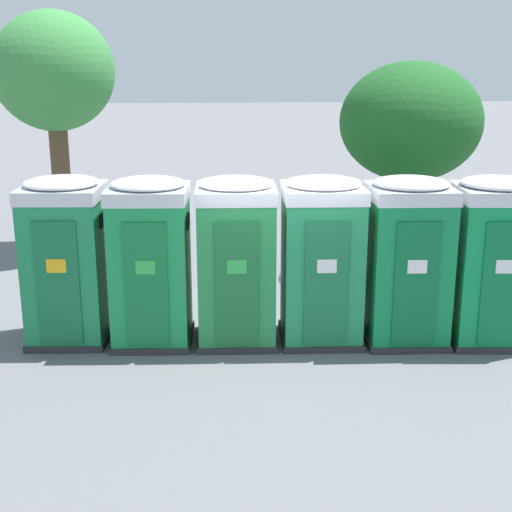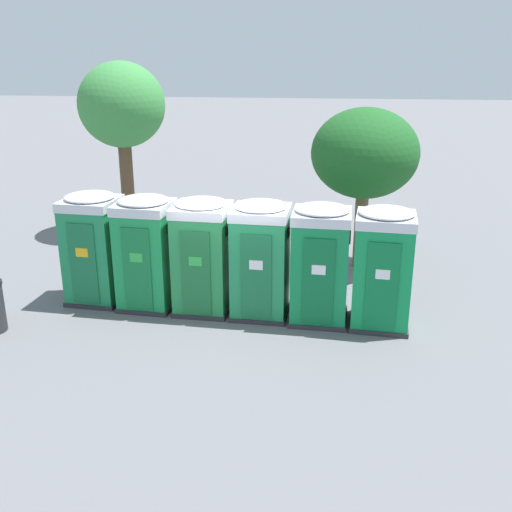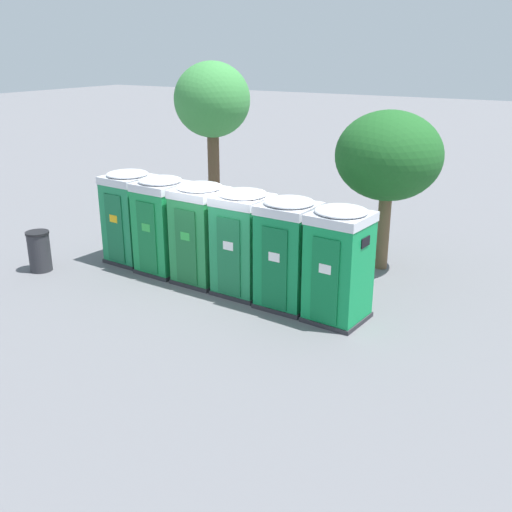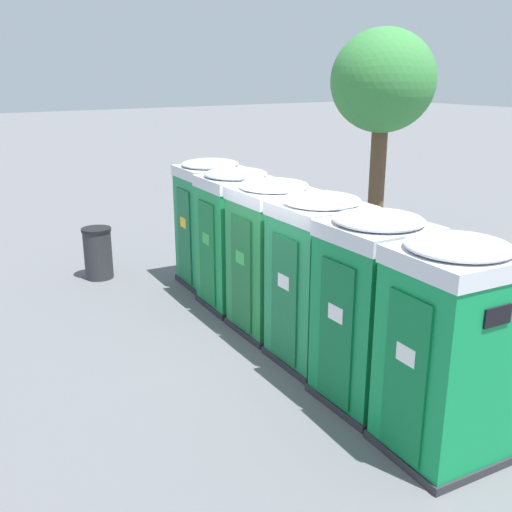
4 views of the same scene
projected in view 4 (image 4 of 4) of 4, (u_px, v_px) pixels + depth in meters
ground_plane at (299, 341)px, 9.65m from camera, size 120.00×120.00×0.00m
portapotty_0 at (211, 222)px, 11.92m from camera, size 1.26×1.28×2.54m
portapotty_1 at (236, 238)px, 10.81m from camera, size 1.26×1.28×2.54m
portapotty_2 at (272, 256)px, 9.74m from camera, size 1.25×1.25×2.54m
portapotty_3 at (318, 279)px, 8.67m from camera, size 1.26×1.25×2.54m
portapotty_4 at (373, 309)px, 7.58m from camera, size 1.26×1.25×2.54m
portapotty_5 at (447, 349)px, 6.50m from camera, size 1.30×1.30×2.54m
street_tree_0 at (383, 84)px, 14.79m from camera, size 2.59×2.59×5.21m
trash_can at (98, 253)px, 12.46m from camera, size 0.61×0.61×1.08m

